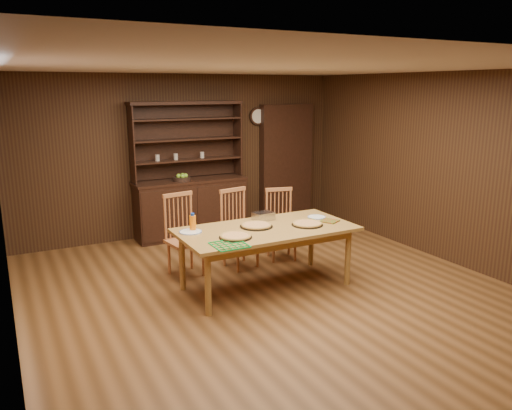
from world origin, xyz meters
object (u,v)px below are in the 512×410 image
chair_left (182,232)px  juice_bottle (193,223)px  dining_table (266,234)px  chair_center (237,225)px  china_hutch (190,200)px  chair_right (280,221)px

chair_left → juice_bottle: (-0.09, -0.62, 0.28)m
chair_left → dining_table: bearing=-59.7°
dining_table → chair_left: bearing=128.7°
dining_table → chair_left: (-0.73, 0.92, -0.11)m
chair_center → juice_bottle: size_ratio=4.97×
china_hutch → juice_bottle: bearing=-109.7°
dining_table → chair_right: size_ratio=2.10×
china_hutch → chair_right: 1.79m
chair_left → juice_bottle: bearing=-106.3°
chair_left → chair_right: (1.45, -0.04, -0.04)m
chair_left → chair_center: bearing=-12.4°
dining_table → chair_right: 1.14m
china_hutch → juice_bottle: size_ratio=10.16×
chair_center → chair_right: 0.68m
dining_table → chair_right: bearing=50.8°
china_hutch → juice_bottle: (-0.79, -2.21, 0.25)m
dining_table → juice_bottle: juice_bottle is taller
china_hutch → chair_left: china_hutch is taller
chair_right → juice_bottle: size_ratio=4.68×
chair_left → china_hutch: bearing=57.6°
chair_center → chair_right: (0.68, 0.01, -0.03)m
juice_bottle → china_hutch: bearing=70.3°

